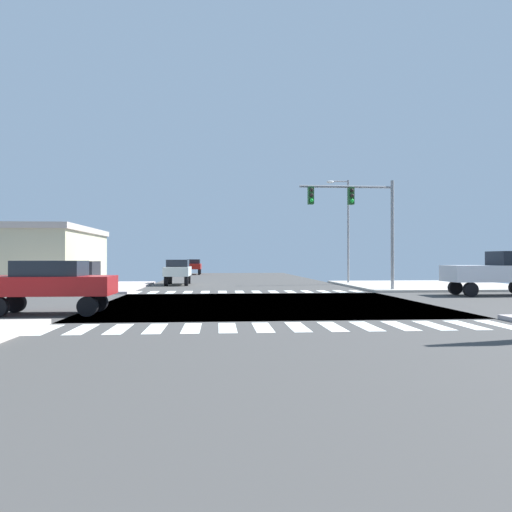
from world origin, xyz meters
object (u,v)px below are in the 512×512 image
(sedan_trailing_6, at_px, (194,265))
(sedan_farside_2, at_px, (51,282))
(sedan_leading_5, at_px, (178,270))
(traffic_signal_mast, at_px, (357,210))
(pickup_outer_1, at_px, (497,271))
(street_lamp, at_px, (345,222))

(sedan_trailing_6, bearing_deg, sedan_farside_2, 86.14)
(sedan_leading_5, xyz_separation_m, sedan_trailing_6, (0.00, 23.69, 0.00))
(traffic_signal_mast, distance_m, pickup_outer_1, 8.22)
(traffic_signal_mast, height_order, sedan_leading_5, traffic_signal_mast)
(street_lamp, distance_m, sedan_trailing_6, 27.37)
(traffic_signal_mast, bearing_deg, pickup_outer_1, -27.07)
(sedan_leading_5, bearing_deg, sedan_trailing_6, -90.00)
(street_lamp, height_order, sedan_leading_5, street_lamp)
(sedan_farside_2, relative_size, sedan_trailing_6, 1.00)
(traffic_signal_mast, relative_size, sedan_trailing_6, 1.53)
(sedan_trailing_6, height_order, pickup_outer_1, pickup_outer_1)
(traffic_signal_mast, xyz_separation_m, sedan_leading_5, (-11.18, 8.53, -3.72))
(traffic_signal_mast, distance_m, sedan_trailing_6, 34.30)
(sedan_farside_2, relative_size, sedan_leading_5, 1.00)
(street_lamp, bearing_deg, sedan_farside_2, -129.89)
(sedan_leading_5, bearing_deg, sedan_farside_2, 81.36)
(sedan_farside_2, bearing_deg, sedan_leading_5, -8.64)
(street_lamp, relative_size, sedan_trailing_6, 1.85)
(pickup_outer_1, bearing_deg, sedan_trailing_6, -153.46)
(street_lamp, distance_m, sedan_leading_5, 13.21)
(pickup_outer_1, bearing_deg, sedan_leading_5, -123.80)
(street_lamp, xyz_separation_m, pickup_outer_1, (5.09, -11.62, -3.48))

